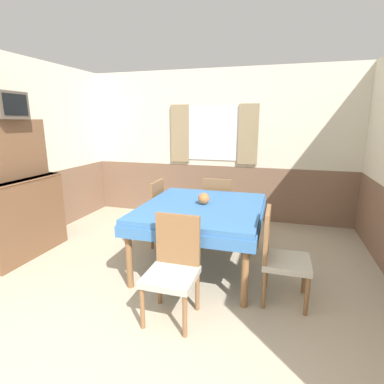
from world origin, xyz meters
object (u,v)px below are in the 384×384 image
(chair_head_window, at_px, (218,206))
(tv, at_px, (6,105))
(chair_head_near, at_px, (173,265))
(sideboard, at_px, (18,200))
(chair_left_far, at_px, (149,210))
(vase, at_px, (204,199))
(chair_right_near, at_px, (279,254))
(dining_table, at_px, (202,213))

(chair_head_window, relative_size, tv, 2.27)
(chair_head_near, bearing_deg, sideboard, -14.96)
(chair_left_far, height_order, chair_head_near, same)
(chair_head_window, xyz_separation_m, vase, (0.01, -0.95, 0.36))
(chair_head_window, bearing_deg, chair_left_far, -150.36)
(chair_left_far, xyz_separation_m, tv, (-1.40, -0.86, 1.43))
(chair_head_near, xyz_separation_m, sideboard, (-2.35, 0.63, 0.26))
(chair_head_near, relative_size, tv, 2.27)
(chair_left_far, bearing_deg, sideboard, 120.13)
(tv, bearing_deg, chair_right_near, -1.78)
(chair_head_near, relative_size, chair_head_window, 1.00)
(dining_table, distance_m, chair_head_near, 1.01)
(chair_left_far, height_order, tv, tv)
(dining_table, bearing_deg, vase, 75.90)
(chair_right_near, xyz_separation_m, chair_head_near, (-0.90, -0.51, 0.00))
(chair_left_far, xyz_separation_m, vase, (0.91, -0.44, 0.36))
(chair_right_near, height_order, chair_head_near, same)
(dining_table, xyz_separation_m, chair_left_far, (-0.90, 0.48, -0.18))
(dining_table, relative_size, chair_left_far, 1.71)
(vase, bearing_deg, chair_left_far, 154.39)
(chair_head_window, distance_m, tv, 3.04)
(chair_head_near, xyz_separation_m, chair_head_window, (0.00, 1.98, 0.00))
(chair_right_near, distance_m, chair_head_window, 1.73)
(chair_left_far, distance_m, chair_head_window, 1.04)
(dining_table, xyz_separation_m, vase, (0.01, 0.04, 0.17))
(sideboard, bearing_deg, tv, -18.11)
(sideboard, height_order, vase, sideboard)
(chair_head_window, distance_m, sideboard, 2.73)
(dining_table, relative_size, chair_head_near, 1.71)
(dining_table, bearing_deg, chair_left_far, 152.01)
(chair_left_far, bearing_deg, dining_table, -117.99)
(chair_head_window, bearing_deg, dining_table, -90.00)
(dining_table, bearing_deg, chair_head_near, -90.00)
(chair_head_near, height_order, vase, chair_head_near)
(sideboard, bearing_deg, chair_head_window, 29.94)
(dining_table, bearing_deg, chair_head_window, 90.00)
(sideboard, distance_m, vase, 2.40)
(chair_left_far, bearing_deg, chair_head_near, -148.50)
(dining_table, height_order, sideboard, sideboard)
(chair_left_far, height_order, chair_right_near, same)
(chair_left_far, height_order, vase, chair_left_far)
(chair_head_near, bearing_deg, chair_left_far, -58.50)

